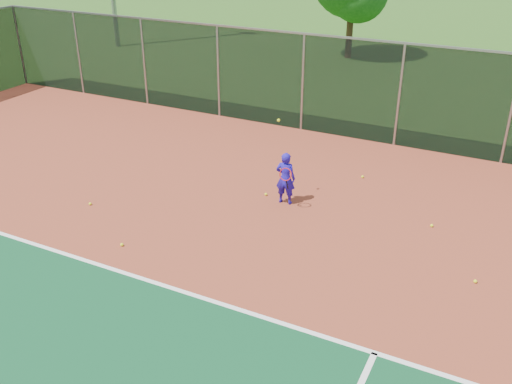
# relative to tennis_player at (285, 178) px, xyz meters

# --- Properties ---
(court_apron) EXTENTS (30.00, 20.00, 0.02)m
(court_apron) POSITION_rel_tennis_player_xyz_m (1.38, -5.10, -0.66)
(court_apron) COLOR brown
(court_apron) RESTS_ON ground
(fence_back) EXTENTS (30.00, 0.06, 3.03)m
(fence_back) POSITION_rel_tennis_player_xyz_m (1.38, 4.90, 0.89)
(fence_back) COLOR black
(fence_back) RESTS_ON court_apron
(tennis_player) EXTENTS (0.59, 0.59, 2.04)m
(tennis_player) POSITION_rel_tennis_player_xyz_m (0.00, 0.00, 0.00)
(tennis_player) COLOR #1E11A3
(tennis_player) RESTS_ON court_apron
(practice_ball_1) EXTENTS (0.07, 0.07, 0.07)m
(practice_ball_1) POSITION_rel_tennis_player_xyz_m (1.25, 2.19, -0.61)
(practice_ball_1) COLOR yellow
(practice_ball_1) RESTS_ON court_apron
(practice_ball_2) EXTENTS (0.07, 0.07, 0.07)m
(practice_ball_2) POSITION_rel_tennis_player_xyz_m (-4.09, -2.19, -0.61)
(practice_ball_2) COLOR yellow
(practice_ball_2) RESTS_ON court_apron
(practice_ball_3) EXTENTS (0.07, 0.07, 0.07)m
(practice_ball_3) POSITION_rel_tennis_player_xyz_m (-2.25, -3.33, -0.61)
(practice_ball_3) COLOR yellow
(practice_ball_3) RESTS_ON court_apron
(practice_ball_4) EXTENTS (0.07, 0.07, 0.07)m
(practice_ball_4) POSITION_rel_tennis_player_xyz_m (-0.57, 0.13, -0.61)
(practice_ball_4) COLOR yellow
(practice_ball_4) RESTS_ON court_apron
(practice_ball_5) EXTENTS (0.07, 0.07, 0.07)m
(practice_ball_5) POSITION_rel_tennis_player_xyz_m (3.38, 0.39, -0.61)
(practice_ball_5) COLOR yellow
(practice_ball_5) RESTS_ON court_apron
(practice_ball_6) EXTENTS (0.07, 0.07, 0.07)m
(practice_ball_6) POSITION_rel_tennis_player_xyz_m (4.54, -1.39, -0.61)
(practice_ball_6) COLOR yellow
(practice_ball_6) RESTS_ON court_apron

